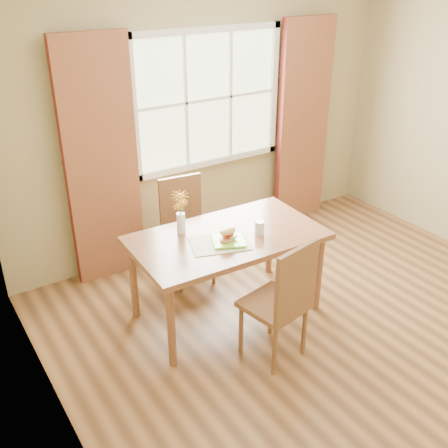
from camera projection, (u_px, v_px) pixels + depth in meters
room at (348, 174)px, 3.67m from camera, size 4.24×3.84×2.74m
window at (208, 99)px, 5.00m from camera, size 1.62×0.06×1.32m
curtain_left at (102, 164)px, 4.56m from camera, size 0.65×0.08×2.20m
curtain_right at (303, 124)px, 5.68m from camera, size 0.65×0.08×2.20m
dining_table at (227, 244)px, 4.18m from camera, size 1.55×0.91×0.74m
chair_near at (284, 298)px, 3.72m from camera, size 0.48×0.48×0.99m
chair_far at (186, 225)px, 4.77m from camera, size 0.45×0.45×0.97m
placemat at (220, 243)px, 4.03m from camera, size 0.53×0.45×0.01m
plate at (229, 241)px, 4.04m from camera, size 0.32×0.32×0.01m
croissant_sandwich at (228, 235)px, 4.00m from camera, size 0.17×0.14×0.11m
water_glass at (260, 228)px, 4.14m from camera, size 0.08×0.08×0.11m
flower_vase at (180, 209)px, 4.09m from camera, size 0.14×0.14×0.35m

